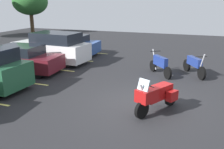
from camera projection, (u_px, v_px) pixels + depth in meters
ground at (140, 105)px, 10.03m from camera, size 44.00×44.00×0.10m
motorcycle_touring at (156, 95)px, 9.07m from camera, size 2.09×1.36×1.39m
motorcycle_second at (160, 64)px, 13.69m from camera, size 1.78×1.48×1.27m
motorcycle_third at (194, 65)px, 13.61m from camera, size 2.07×1.29×1.33m
car_maroon at (20, 59)px, 14.18m from camera, size 2.15×4.78×1.51m
car_white at (52, 48)px, 16.30m from camera, size 2.25×4.97×1.95m
car_blue at (67, 45)px, 18.89m from camera, size 2.13×4.81×1.43m
tree_center_left at (30, 2)px, 29.93m from camera, size 4.06×4.06×5.16m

